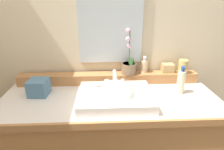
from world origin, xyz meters
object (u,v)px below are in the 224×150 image
potted_plant (129,65)px  trinket_box (168,68)px  sink_basin (116,98)px  lotion_bottle (181,82)px  tissue_box (39,87)px  soap_bar (96,85)px  tumbler_cup (183,67)px  soap_dispenser (144,66)px

potted_plant → trinket_box: bearing=2.9°
potted_plant → trinket_box: 0.32m
sink_basin → lotion_bottle: (0.47, 0.11, 0.06)m
potted_plant → lotion_bottle: (0.35, -0.20, -0.06)m
sink_basin → potted_plant: potted_plant is taller
trinket_box → tissue_box: bearing=-169.5°
potted_plant → trinket_box: size_ratio=3.86×
soap_bar → tumbler_cup: (0.69, 0.18, 0.06)m
trinket_box → sink_basin: bearing=-144.2°
sink_basin → soap_bar: sink_basin is taller
tumbler_cup → lotion_bottle: bearing=-113.7°
sink_basin → tumbler_cup: size_ratio=4.44×
sink_basin → potted_plant: (0.12, 0.31, 0.12)m
sink_basin → lotion_bottle: size_ratio=2.35×
sink_basin → tissue_box: 0.55m
soap_dispenser → tissue_box: 0.81m
sink_basin → lotion_bottle: bearing=13.3°
sink_basin → soap_bar: size_ratio=6.87×
sink_basin → soap_bar: (-0.13, 0.11, 0.05)m
soap_bar → potted_plant: bearing=37.6°
sink_basin → lotion_bottle: lotion_bottle is taller
lotion_bottle → tissue_box: (-1.00, 0.02, -0.03)m
tumbler_cup → soap_dispenser: bearing=173.2°
soap_bar → lotion_bottle: bearing=-0.0°
sink_basin → potted_plant: bearing=68.2°
tumbler_cup → trinket_box: bearing=165.5°
potted_plant → tissue_box: (-0.66, -0.17, -0.09)m
soap_bar → soap_dispenser: size_ratio=0.53×
sink_basin → potted_plant: size_ratio=1.36×
tumbler_cup → tissue_box: bearing=-171.5°
tissue_box → sink_basin: bearing=-14.2°
sink_basin → tumbler_cup: 0.64m
soap_bar → tissue_box: bearing=176.7°
lotion_bottle → sink_basin: bearing=-166.7°
soap_bar → trinket_box: trinket_box is taller
potted_plant → tissue_box: potted_plant is taller
soap_bar → lotion_bottle: (0.60, -0.00, 0.01)m
soap_dispenser → lotion_bottle: 0.31m
soap_dispenser → tissue_box: size_ratio=1.01×
lotion_bottle → tissue_box: bearing=178.7°
soap_bar → tissue_box: tissue_box is taller
potted_plant → soap_dispenser: 0.13m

